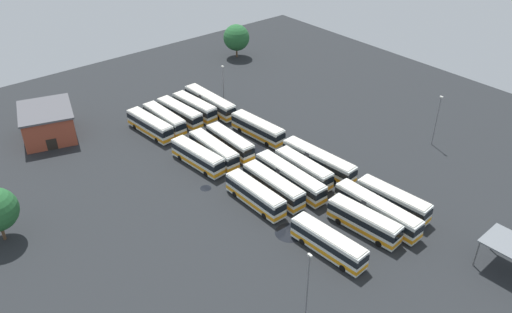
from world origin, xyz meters
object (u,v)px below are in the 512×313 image
Objects in this scene: bus_row0_slot0 at (150,125)px; bus_row0_slot1 at (164,119)px; depot_building at (48,123)px; lamp_post_far_corner at (223,82)px; bus_row2_slot2 at (290,177)px; tree_south_edge at (236,38)px; bus_row1_slot0 at (198,157)px; bus_row2_slot3 at (303,169)px; bus_row3_slot3 at (377,210)px; bus_row3_slot0 at (328,243)px; bus_row1_slot4 at (258,129)px; bus_row3_slot2 at (364,221)px; bus_row1_slot2 at (230,142)px; bus_row2_slot4 at (318,161)px; bus_row0_slot4 at (210,102)px; bus_row2_slot1 at (273,186)px; bus_row3_slot4 at (393,200)px; bus_row1_slot1 at (214,150)px; lamp_post_by_building at (308,284)px; lamp_post_mid_lot at (437,119)px; bus_row0_slot2 at (180,113)px; bus_row2_slot0 at (255,195)px.

bus_row0_slot0 is 3.34m from bus_row0_slot1.
depot_building is 35.23m from lamp_post_far_corner.
depot_building is at bearing -149.99° from bus_row2_slot2.
bus_row1_slot0 is at bearing -45.29° from tree_south_edge.
bus_row2_slot3 is 0.79× the size of bus_row3_slot3.
bus_row3_slot3 is 61.61m from depot_building.
bus_row1_slot4 is at bearing 156.94° from bus_row3_slot0.
depot_building is (-55.54, -24.20, 1.06)m from bus_row3_slot2.
bus_row1_slot2 is at bearing 27.79° from bus_row0_slot0.
bus_row1_slot0 is 20.47m from bus_row2_slot4.
bus_row0_slot4 is at bearing 177.66° from bus_row3_slot3.
bus_row1_slot4 is at bearing 147.70° from bus_row2_slot1.
bus_row0_slot1 is 45.09m from bus_row3_slot2.
bus_row1_slot0 and bus_row2_slot4 have the same top height.
bus_row0_slot1 is 30.38m from bus_row2_slot2.
tree_south_edge is at bearing 153.43° from bus_row2_slot3.
bus_row0_slot0 is at bearing -164.09° from bus_row3_slot3.
bus_row1_slot1 is at bearing -157.10° from bus_row3_slot4.
bus_row1_slot1 is at bearing 161.19° from lamp_post_by_building.
bus_row0_slot1 is 1.00× the size of bus_row1_slot0.
bus_row0_slot1 is 0.98× the size of bus_row1_slot1.
bus_row3_slot2 is at bearing -11.93° from lamp_post_far_corner.
bus_row3_slot0 is 36.89m from lamp_post_mid_lot.
lamp_post_far_corner is at bearing -154.20° from lamp_post_mid_lot.
bus_row3_slot2 is (45.07, 2.10, -0.00)m from bus_row0_slot2.
bus_row2_slot2 is 16.34m from bus_row3_slot4.
tree_south_edge is (-35.90, 36.27, 3.24)m from bus_row1_slot0.
bus_row2_slot0 is (30.53, -13.14, -0.00)m from bus_row0_slot4.
bus_row2_slot0 is 36.72m from lamp_post_far_corner.
bus_row3_slot4 is (44.66, 9.23, 0.00)m from bus_row0_slot2.
bus_row0_slot0 is 1.02× the size of bus_row0_slot1.
bus_row1_slot1 is at bearing -176.53° from bus_row2_slot1.
lamp_post_far_corner is at bearing 159.86° from bus_row3_slot0.
bus_row0_slot4 is at bearing 139.10° from bus_row1_slot0.
bus_row2_slot4 is at bearing 93.40° from bus_row2_slot1.
lamp_post_by_building reaches higher than bus_row1_slot4.
bus_row2_slot0 is at bearing -40.87° from bus_row1_slot4.
bus_row2_slot0 is at bearing -89.43° from bus_row2_slot1.
bus_row3_slot0 is at bearing -11.23° from bus_row1_slot2.
bus_row3_slot2 is at bearing 7.38° from bus_row0_slot1.
depot_building is 1.60× the size of tree_south_edge.
bus_row0_slot2 and bus_row2_slot3 have the same top height.
bus_row0_slot2 is 48.27m from lamp_post_mid_lot.
bus_row2_slot0 and bus_row3_slot3 have the same top height.
bus_row3_slot0 is (45.05, -5.15, -0.00)m from bus_row0_slot2.
bus_row3_slot0 is 58.05m from depot_building.
bus_row0_slot0 is 7.05m from bus_row0_slot2.
bus_row2_slot0 is 10.62m from bus_row2_slot3.
lamp_post_mid_lot is (37.09, 30.70, 3.45)m from bus_row0_slot2.
bus_row0_slot0 is at bearing 53.49° from depot_building.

